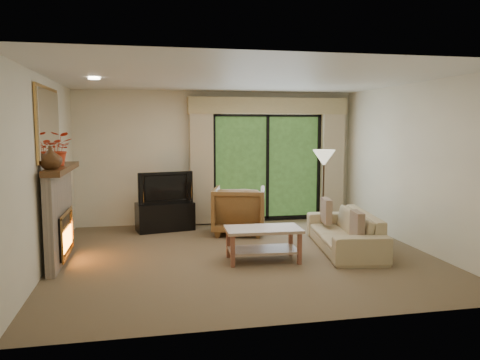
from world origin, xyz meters
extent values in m
plane|color=brown|center=(0.00, 0.00, 0.00)|extent=(5.50, 5.50, 0.00)
plane|color=silver|center=(0.00, 0.00, 2.60)|extent=(5.50, 5.50, 0.00)
plane|color=beige|center=(0.00, 2.50, 1.30)|extent=(5.00, 0.00, 5.00)
plane|color=beige|center=(0.00, -2.50, 1.30)|extent=(5.00, 0.00, 5.00)
plane|color=beige|center=(-2.75, 0.00, 1.30)|extent=(0.00, 5.00, 5.00)
plane|color=beige|center=(2.75, 0.00, 1.30)|extent=(0.00, 5.00, 5.00)
cube|color=tan|center=(-0.35, 2.34, 1.20)|extent=(0.45, 0.18, 2.35)
cube|color=tan|center=(2.35, 2.34, 1.20)|extent=(0.45, 0.18, 2.35)
cube|color=tan|center=(1.00, 2.36, 2.32)|extent=(3.20, 0.24, 0.32)
cube|color=black|center=(-1.08, 1.95, 0.26)|extent=(1.10, 0.65, 0.52)
imported|color=black|center=(-1.08, 1.95, 0.81)|extent=(1.01, 0.32, 0.58)
imported|color=brown|center=(0.22, 1.44, 0.42)|extent=(1.12, 1.14, 0.85)
imported|color=tan|center=(1.61, 0.02, 0.30)|extent=(1.08, 2.12, 0.59)
cube|color=brown|center=(1.54, -0.57, 0.51)|extent=(0.16, 0.41, 0.40)
cube|color=brown|center=(1.54, 0.60, 0.51)|extent=(0.17, 0.42, 0.41)
imported|color=#4D2F17|center=(-2.61, -0.33, 1.52)|extent=(0.33, 0.33, 0.30)
imported|color=red|center=(-2.61, 0.19, 1.61)|extent=(0.45, 0.39, 0.47)
camera|label=1|loc=(-1.42, -6.68, 1.92)|focal=35.00mm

